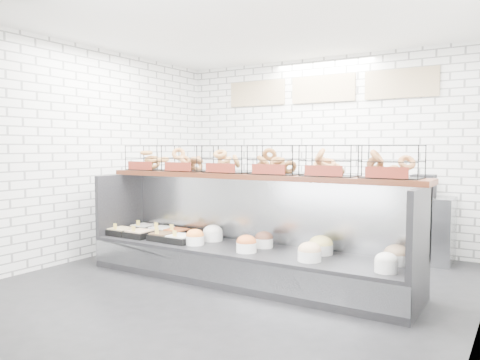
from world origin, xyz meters
The scene contains 5 objects.
ground centered at (0.00, 0.00, 0.00)m, with size 5.50×5.50×0.00m, color black.
room_shell centered at (0.00, 0.60, 2.06)m, with size 5.02×5.51×3.01m.
display_case centered at (-0.01, 0.34, 0.33)m, with size 4.00×0.90×1.20m.
bagel_shelf centered at (0.00, 0.52, 1.39)m, with size 4.10×0.50×0.40m.
prep_counter centered at (0.00, 2.43, 0.47)m, with size 4.00×0.60×1.20m.
Camera 1 is at (2.84, -4.31, 1.57)m, focal length 35.00 mm.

